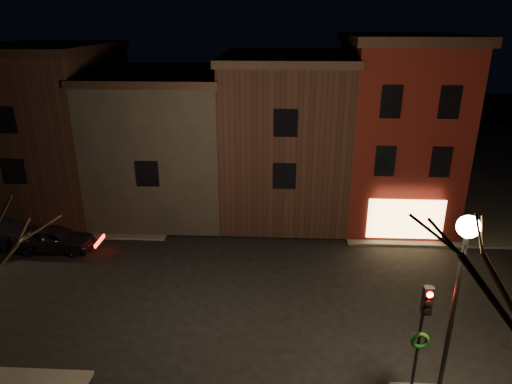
# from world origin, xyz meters

# --- Properties ---
(ground) EXTENTS (120.00, 120.00, 0.00)m
(ground) POSITION_xyz_m (0.00, 0.00, 0.00)
(ground) COLOR black
(ground) RESTS_ON ground
(sidewalk_far_right) EXTENTS (30.00, 30.00, 0.12)m
(sidewalk_far_right) POSITION_xyz_m (20.00, 20.00, 0.06)
(sidewalk_far_right) COLOR #2D2B28
(sidewalk_far_right) RESTS_ON ground
(sidewalk_far_left) EXTENTS (30.00, 30.00, 0.12)m
(sidewalk_far_left) POSITION_xyz_m (-20.00, 20.00, 0.06)
(sidewalk_far_left) COLOR #2D2B28
(sidewalk_far_left) RESTS_ON ground
(corner_building) EXTENTS (6.50, 8.50, 10.50)m
(corner_building) POSITION_xyz_m (8.00, 9.47, 5.40)
(corner_building) COLOR #4E110E
(corner_building) RESTS_ON ground
(row_building_a) EXTENTS (7.30, 10.30, 9.40)m
(row_building_a) POSITION_xyz_m (1.50, 10.50, 4.83)
(row_building_a) COLOR black
(row_building_a) RESTS_ON ground
(row_building_b) EXTENTS (7.80, 10.30, 8.40)m
(row_building_b) POSITION_xyz_m (-5.75, 10.50, 4.33)
(row_building_b) COLOR black
(row_building_b) RESTS_ON ground
(row_building_c) EXTENTS (7.30, 10.30, 9.90)m
(row_building_c) POSITION_xyz_m (-13.00, 10.50, 5.08)
(row_building_c) COLOR black
(row_building_c) RESTS_ON ground
(street_lamp_near) EXTENTS (0.60, 0.60, 6.48)m
(street_lamp_near) POSITION_xyz_m (6.20, -6.00, 5.18)
(street_lamp_near) COLOR black
(street_lamp_near) RESTS_ON sidewalk_near_right
(traffic_signal) EXTENTS (0.58, 0.38, 4.05)m
(traffic_signal) POSITION_xyz_m (5.60, -5.51, 2.81)
(traffic_signal) COLOR black
(traffic_signal) RESTS_ON sidewalk_near_right
(parked_car_a) EXTENTS (4.08, 1.71, 1.38)m
(parked_car_a) POSITION_xyz_m (-10.44, 3.64, 0.69)
(parked_car_a) COLOR black
(parked_car_a) RESTS_ON ground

